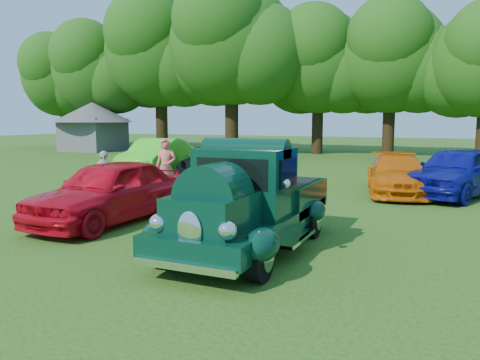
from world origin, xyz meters
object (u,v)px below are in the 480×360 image
at_px(back_car_black, 211,163).
at_px(back_car_orange, 397,174).
at_px(red_convertible, 109,191).
at_px(spectator_grey, 230,168).
at_px(gazebo, 93,121).
at_px(hero_pickup, 250,205).
at_px(spectator_pink, 166,167).
at_px(spectator_white, 104,176).
at_px(back_car_blue, 457,172).
at_px(back_car_lime, 157,157).

height_order(back_car_black, back_car_orange, back_car_black).
height_order(red_convertible, back_car_black, red_convertible).
height_order(spectator_grey, gazebo, gazebo).
xyz_separation_m(hero_pickup, spectator_pink, (-5.02, 4.74, 0.09)).
distance_m(spectator_grey, spectator_white, 4.17).
xyz_separation_m(back_car_black, spectator_pink, (0.79, -4.68, 0.28)).
xyz_separation_m(back_car_black, spectator_white, (-0.47, -6.27, 0.11)).
bearing_deg(gazebo, hero_pickup, -43.24).
relative_size(red_convertible, back_car_blue, 0.95).
distance_m(red_convertible, gazebo, 28.05).
bearing_deg(spectator_grey, gazebo, -168.39).
relative_size(red_convertible, back_car_lime, 0.91).
bearing_deg(gazebo, red_convertible, -47.83).
relative_size(back_car_orange, spectator_grey, 2.69).
relative_size(hero_pickup, back_car_lime, 1.00).
distance_m(back_car_lime, spectator_grey, 6.20).
relative_size(spectator_pink, gazebo, 0.30).
height_order(hero_pickup, red_convertible, hero_pickup).
relative_size(back_car_lime, gazebo, 0.79).
relative_size(back_car_lime, spectator_white, 3.24).
relative_size(hero_pickup, gazebo, 0.80).
height_order(back_car_blue, gazebo, gazebo).
bearing_deg(red_convertible, spectator_pink, 104.70).
height_order(red_convertible, back_car_orange, red_convertible).
distance_m(back_car_black, spectator_white, 6.29).
xyz_separation_m(red_convertible, back_car_lime, (-4.47, 8.63, 0.05)).
bearing_deg(hero_pickup, back_car_lime, 132.32).
bearing_deg(hero_pickup, spectator_white, 153.39).
bearing_deg(gazebo, spectator_grey, -38.26).
xyz_separation_m(hero_pickup, red_convertible, (-4.10, 0.77, -0.08)).
bearing_deg(gazebo, spectator_white, -47.89).
bearing_deg(red_convertible, spectator_grey, 83.27).
relative_size(back_car_black, back_car_orange, 1.05).
bearing_deg(spectator_white, red_convertible, -129.07).
relative_size(back_car_lime, spectator_grey, 2.93).
bearing_deg(back_car_black, spectator_white, -113.61).
xyz_separation_m(back_car_black, back_car_blue, (9.57, -0.86, 0.15)).
height_order(back_car_lime, spectator_pink, spectator_pink).
bearing_deg(back_car_black, spectator_grey, -72.55).
bearing_deg(back_car_orange, gazebo, 141.80).
distance_m(back_car_black, back_car_blue, 9.61).
height_order(hero_pickup, spectator_white, hero_pickup).
distance_m(red_convertible, back_car_orange, 9.67).
relative_size(spectator_white, gazebo, 0.24).
distance_m(hero_pickup, back_car_blue, 9.35).
height_order(hero_pickup, back_car_lime, hero_pickup).
distance_m(back_car_orange, spectator_pink, 7.83).
bearing_deg(back_car_black, back_car_lime, 160.91).
bearing_deg(spectator_pink, back_car_blue, 6.10).
relative_size(back_car_lime, back_car_blue, 1.04).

